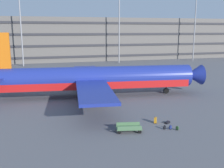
% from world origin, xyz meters
% --- Properties ---
extents(ground_plane, '(600.00, 600.00, 0.00)m').
position_xyz_m(ground_plane, '(0.00, 0.00, 0.00)').
color(ground_plane, '#5B5B60').
extents(terminal_structure, '(157.40, 14.94, 14.38)m').
position_xyz_m(terminal_structure, '(0.00, 51.64, 7.19)').
color(terminal_structure, '#605B56').
rests_on(terminal_structure, ground_plane).
extents(airliner, '(36.36, 29.48, 9.97)m').
position_xyz_m(airliner, '(-1.14, -1.19, 2.81)').
color(airliner, navy).
rests_on(airliner, ground_plane).
extents(light_mast_left, '(1.80, 0.50, 20.54)m').
position_xyz_m(light_mast_left, '(-13.94, 38.90, 11.94)').
color(light_mast_left, gray).
rests_on(light_mast_left, ground_plane).
extents(light_mast_center_left, '(1.80, 0.50, 20.64)m').
position_xyz_m(light_mast_center_left, '(15.09, 38.90, 11.99)').
color(light_mast_center_left, gray).
rests_on(light_mast_center_left, ground_plane).
extents(light_mast_center_right, '(1.80, 0.50, 22.94)m').
position_xyz_m(light_mast_center_right, '(41.75, 38.90, 13.17)').
color(light_mast_center_right, gray).
rests_on(light_mast_center_right, ground_plane).
extents(suitcase_black, '(0.47, 0.54, 0.76)m').
position_xyz_m(suitcase_black, '(3.16, -15.09, 0.35)').
color(suitcase_black, orange).
rests_on(suitcase_black, ground_plane).
extents(suitcase_upright, '(0.78, 0.69, 0.20)m').
position_xyz_m(suitcase_upright, '(4.44, -15.50, 0.10)').
color(suitcase_upright, black).
rests_on(suitcase_upright, ground_plane).
extents(backpack_navy, '(0.37, 0.40, 0.54)m').
position_xyz_m(backpack_navy, '(3.87, -17.31, 0.24)').
color(backpack_navy, navy).
rests_on(backpack_navy, ground_plane).
extents(backpack_laid_flat, '(0.32, 0.36, 0.52)m').
position_xyz_m(backpack_laid_flat, '(3.26, -17.12, 0.23)').
color(backpack_laid_flat, black).
rests_on(backpack_laid_flat, ground_plane).
extents(backpack_red, '(0.38, 0.37, 0.52)m').
position_xyz_m(backpack_red, '(4.46, -17.69, 0.23)').
color(backpack_red, '#264C26').
rests_on(backpack_red, ground_plane).
extents(baggage_cart, '(3.37, 1.78, 0.82)m').
position_xyz_m(baggage_cart, '(-0.57, -16.74, 0.43)').
color(baggage_cart, '#4C724C').
rests_on(baggage_cart, ground_plane).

